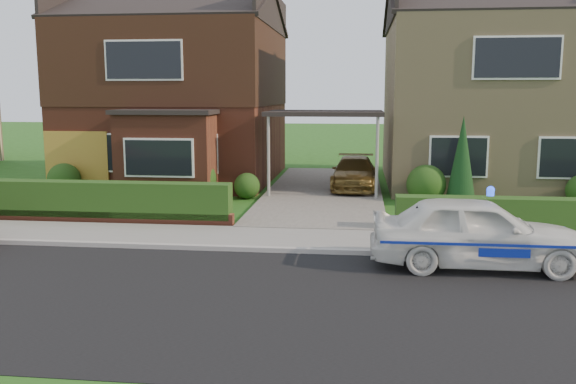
# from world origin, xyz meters

# --- Properties ---
(ground) EXTENTS (120.00, 120.00, 0.00)m
(ground) POSITION_xyz_m (0.00, 0.00, 0.00)
(ground) COLOR #204913
(ground) RESTS_ON ground
(road) EXTENTS (60.00, 6.00, 0.02)m
(road) POSITION_xyz_m (0.00, 0.00, 0.00)
(road) COLOR black
(road) RESTS_ON ground
(kerb) EXTENTS (60.00, 0.16, 0.12)m
(kerb) POSITION_xyz_m (0.00, 3.05, 0.06)
(kerb) COLOR #9E9993
(kerb) RESTS_ON ground
(sidewalk) EXTENTS (60.00, 2.00, 0.10)m
(sidewalk) POSITION_xyz_m (0.00, 4.10, 0.05)
(sidewalk) COLOR slate
(sidewalk) RESTS_ON ground
(driveway) EXTENTS (3.80, 12.00, 0.12)m
(driveway) POSITION_xyz_m (0.00, 11.00, 0.06)
(driveway) COLOR #666059
(driveway) RESTS_ON ground
(house_left) EXTENTS (7.50, 9.53, 7.25)m
(house_left) POSITION_xyz_m (-5.78, 13.90, 3.81)
(house_left) COLOR brown
(house_left) RESTS_ON ground
(house_right) EXTENTS (7.50, 8.06, 7.25)m
(house_right) POSITION_xyz_m (5.80, 13.99, 3.66)
(house_right) COLOR tan
(house_right) RESTS_ON ground
(carport_link) EXTENTS (3.80, 3.00, 2.77)m
(carport_link) POSITION_xyz_m (0.00, 10.95, 2.66)
(carport_link) COLOR black
(carport_link) RESTS_ON ground
(garage_door) EXTENTS (2.20, 0.10, 2.10)m
(garage_door) POSITION_xyz_m (-8.25, 9.96, 1.05)
(garage_door) COLOR olive
(garage_door) RESTS_ON ground
(dwarf_wall) EXTENTS (7.70, 0.25, 0.36)m
(dwarf_wall) POSITION_xyz_m (-5.80, 5.30, 0.18)
(dwarf_wall) COLOR brown
(dwarf_wall) RESTS_ON ground
(hedge_left) EXTENTS (7.50, 0.55, 0.90)m
(hedge_left) POSITION_xyz_m (-5.80, 5.45, 0.00)
(hedge_left) COLOR #183A12
(hedge_left) RESTS_ON ground
(hedge_right) EXTENTS (7.50, 0.55, 0.80)m
(hedge_right) POSITION_xyz_m (5.80, 5.35, 0.00)
(hedge_right) COLOR #183A12
(hedge_right) RESTS_ON ground
(shrub_left_far) EXTENTS (1.08, 1.08, 1.08)m
(shrub_left_far) POSITION_xyz_m (-8.50, 9.50, 0.54)
(shrub_left_far) COLOR #183A12
(shrub_left_far) RESTS_ON ground
(shrub_left_mid) EXTENTS (1.32, 1.32, 1.32)m
(shrub_left_mid) POSITION_xyz_m (-4.00, 9.30, 0.66)
(shrub_left_mid) COLOR #183A12
(shrub_left_mid) RESTS_ON ground
(shrub_left_near) EXTENTS (0.84, 0.84, 0.84)m
(shrub_left_near) POSITION_xyz_m (-2.40, 9.60, 0.42)
(shrub_left_near) COLOR #183A12
(shrub_left_near) RESTS_ON ground
(shrub_right_near) EXTENTS (1.20, 1.20, 1.20)m
(shrub_right_near) POSITION_xyz_m (3.20, 9.40, 0.60)
(shrub_right_near) COLOR #183A12
(shrub_right_near) RESTS_ON ground
(conifer_a) EXTENTS (0.90, 0.90, 2.60)m
(conifer_a) POSITION_xyz_m (4.20, 9.20, 1.30)
(conifer_a) COLOR black
(conifer_a) RESTS_ON ground
(police_car) EXTENTS (3.75, 4.09, 1.55)m
(police_car) POSITION_xyz_m (3.43, 2.40, 0.69)
(police_car) COLOR silver
(police_car) RESTS_ON ground
(driveway_car) EXTENTS (1.57, 3.72, 1.07)m
(driveway_car) POSITION_xyz_m (1.00, 11.45, 0.66)
(driveway_car) COLOR brown
(driveway_car) RESTS_ON driveway
(potted_plant_a) EXTENTS (0.46, 0.33, 0.81)m
(potted_plant_a) POSITION_xyz_m (-7.76, 6.72, 0.41)
(potted_plant_a) COLOR gray
(potted_plant_a) RESTS_ON ground
(potted_plant_b) EXTENTS (0.53, 0.50, 0.76)m
(potted_plant_b) POSITION_xyz_m (-8.18, 6.49, 0.38)
(potted_plant_b) COLOR gray
(potted_plant_b) RESTS_ON ground
(potted_plant_c) EXTENTS (0.47, 0.47, 0.68)m
(potted_plant_c) POSITION_xyz_m (-5.00, 7.67, 0.34)
(potted_plant_c) COLOR gray
(potted_plant_c) RESTS_ON ground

